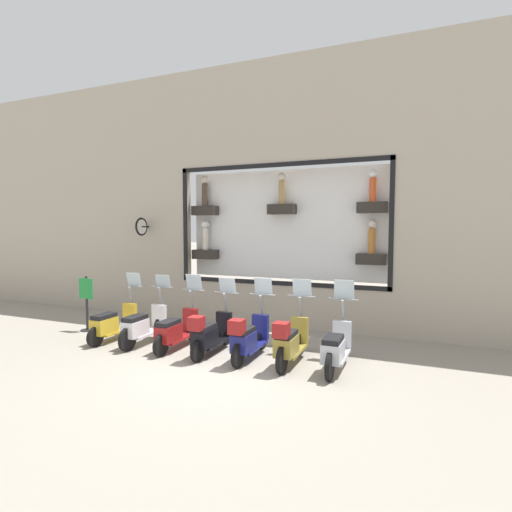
{
  "coord_description": "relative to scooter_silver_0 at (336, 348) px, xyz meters",
  "views": [
    {
      "loc": [
        -6.95,
        -3.6,
        2.76
      ],
      "look_at": [
        2.09,
        0.11,
        2.08
      ],
      "focal_mm": 28.0,
      "sensor_mm": 36.0,
      "label": 1
    }
  ],
  "objects": [
    {
      "name": "scooter_silver_0",
      "position": [
        0.0,
        0.0,
        0.0
      ],
      "size": [
        1.81,
        0.61,
        1.68
      ],
      "color": "black",
      "rests_on": "ground_plane"
    },
    {
      "name": "scooter_olive_1",
      "position": [
        -0.06,
        0.91,
        0.04
      ],
      "size": [
        1.81,
        0.6,
        1.65
      ],
      "color": "black",
      "rests_on": "ground_plane"
    },
    {
      "name": "shop_sign_post",
      "position": [
        0.48,
        6.79,
        0.34
      ],
      "size": [
        0.36,
        0.45,
        1.47
      ],
      "color": "#232326",
      "rests_on": "ground_plane"
    },
    {
      "name": "scooter_red_4",
      "position": [
        -0.0,
        3.66,
        -0.02
      ],
      "size": [
        1.8,
        0.6,
        1.63
      ],
      "color": "black",
      "rests_on": "ground_plane"
    },
    {
      "name": "scooter_navy_2",
      "position": [
        -0.07,
        1.83,
        0.03
      ],
      "size": [
        1.8,
        0.6,
        1.63
      ],
      "color": "black",
      "rests_on": "ground_plane"
    },
    {
      "name": "scooter_black_3",
      "position": [
        -0.07,
        2.74,
        0.02
      ],
      "size": [
        1.79,
        0.6,
        1.59
      ],
      "color": "black",
      "rests_on": "ground_plane"
    },
    {
      "name": "building_facade",
      "position": [
        2.96,
        2.16,
        3.29
      ],
      "size": [
        1.2,
        36.0,
        7.35
      ],
      "color": "#ADA08E",
      "rests_on": "ground_plane"
    },
    {
      "name": "scooter_white_5",
      "position": [
        -0.0,
        4.57,
        -0.0
      ],
      "size": [
        1.81,
        0.61,
        1.58
      ],
      "color": "black",
      "rests_on": "ground_plane"
    },
    {
      "name": "ground_plane",
      "position": [
        -0.64,
        2.15,
        -0.44
      ],
      "size": [
        120.0,
        120.0,
        0.0
      ],
      "primitive_type": "plane",
      "color": "gray"
    },
    {
      "name": "scooter_yellow_6",
      "position": [
        -0.01,
        5.48,
        -0.02
      ],
      "size": [
        1.79,
        0.61,
        1.59
      ],
      "color": "black",
      "rests_on": "ground_plane"
    }
  ]
}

